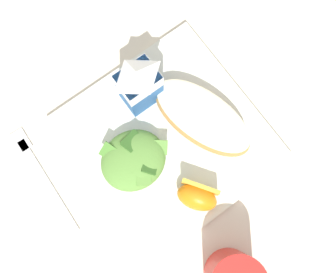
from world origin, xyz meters
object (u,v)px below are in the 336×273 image
(metal_fork, at_px, (39,172))
(white_plate, at_px, (168,139))
(cheesy_pizza_bread, at_px, (202,118))
(green_salad_pile, at_px, (134,161))
(milk_carton, at_px, (139,84))
(orange_wedge_front, at_px, (197,196))

(metal_fork, bearing_deg, white_plate, -21.88)
(cheesy_pizza_bread, distance_m, metal_fork, 0.27)
(green_salad_pile, bearing_deg, cheesy_pizza_bread, -3.12)
(green_salad_pile, distance_m, metal_fork, 0.16)
(white_plate, distance_m, green_salad_pile, 0.07)
(cheesy_pizza_bread, bearing_deg, white_plate, 171.71)
(milk_carton, bearing_deg, white_plate, -94.26)
(milk_carton, bearing_deg, green_salad_pile, -130.74)
(milk_carton, height_order, metal_fork, milk_carton)
(metal_fork, bearing_deg, milk_carton, 0.42)
(white_plate, distance_m, metal_fork, 0.21)
(cheesy_pizza_bread, bearing_deg, green_salad_pile, 176.88)
(green_salad_pile, bearing_deg, white_plate, 1.70)
(white_plate, bearing_deg, cheesy_pizza_bread, -8.29)
(orange_wedge_front, bearing_deg, green_salad_pile, 114.59)
(green_salad_pile, bearing_deg, orange_wedge_front, -65.41)
(milk_carton, height_order, orange_wedge_front, milk_carton)
(white_plate, xyz_separation_m, orange_wedge_front, (-0.02, -0.10, 0.03))
(cheesy_pizza_bread, height_order, orange_wedge_front, orange_wedge_front)
(orange_wedge_front, distance_m, metal_fork, 0.25)
(cheesy_pizza_bread, relative_size, orange_wedge_front, 2.66)
(orange_wedge_front, xyz_separation_m, metal_fork, (-0.17, 0.18, -0.03))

